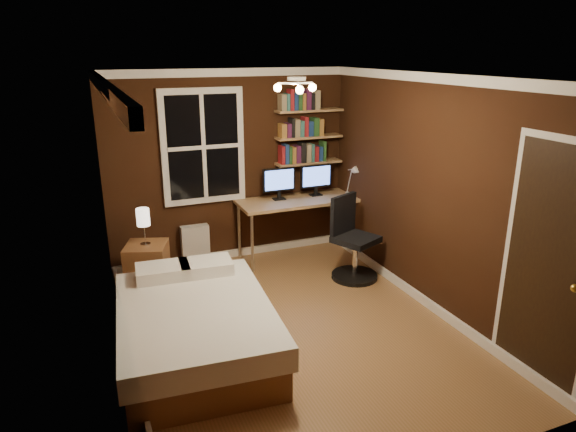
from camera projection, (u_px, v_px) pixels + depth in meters
name	position (u px, v px, depth m)	size (l,w,h in m)	color
floor	(292.00, 328.00, 5.25)	(4.20, 4.20, 0.00)	olive
wall_back	(230.00, 167.00, 6.71)	(3.20, 0.04, 2.50)	black
wall_left	(116.00, 234.00, 4.29)	(0.04, 4.20, 2.50)	black
wall_right	(430.00, 195.00, 5.45)	(0.04, 4.20, 2.50)	black
ceiling	(292.00, 76.00, 4.48)	(3.20, 4.20, 0.02)	white
window	(203.00, 147.00, 6.46)	(1.06, 0.06, 1.46)	white
door	(547.00, 269.00, 4.15)	(0.03, 0.82, 2.05)	black
door_knob	(575.00, 288.00, 3.88)	(0.06, 0.06, 0.06)	gold
ceiling_fixture	(297.00, 88.00, 4.42)	(0.44, 0.44, 0.18)	beige
bookshelf_lower	(309.00, 162.00, 7.00)	(0.92, 0.22, 0.03)	tan
books_row_lower	(309.00, 153.00, 6.96)	(0.66, 0.16, 0.23)	maroon
bookshelf_middle	(309.00, 137.00, 6.89)	(0.92, 0.22, 0.03)	tan
books_row_middle	(309.00, 127.00, 6.85)	(0.54, 0.16, 0.23)	navy
bookshelf_upper	(309.00, 111.00, 6.78)	(0.92, 0.22, 0.03)	tan
books_row_upper	(309.00, 100.00, 6.74)	(0.54, 0.16, 0.23)	#265625
bed	(196.00, 328.00, 4.74)	(1.50, 1.98, 0.64)	brown
nightstand	(148.00, 267.00, 6.01)	(0.46, 0.46, 0.57)	brown
bedside_lamp	(144.00, 227.00, 5.85)	(0.15, 0.15, 0.43)	beige
radiator	(195.00, 245.00, 6.73)	(0.36, 0.13, 0.54)	silver
desk	(301.00, 203.00, 6.89)	(1.72, 0.64, 0.82)	tan
monitor_left	(279.00, 184.00, 6.77)	(0.45, 0.12, 0.43)	black
monitor_right	(316.00, 180.00, 6.97)	(0.45, 0.12, 0.43)	black
desk_lamp	(352.00, 179.00, 6.98)	(0.14, 0.32, 0.44)	silver
office_chair	(352.00, 247.00, 6.33)	(0.62, 0.62, 1.04)	black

